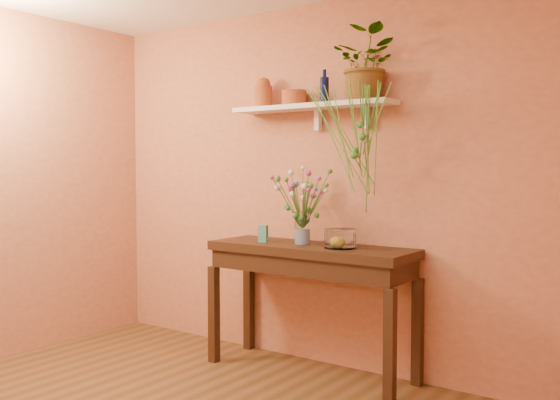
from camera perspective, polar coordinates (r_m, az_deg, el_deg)
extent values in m
cube|color=#C47D53|center=(4.68, 3.21, 1.46)|extent=(4.00, 0.04, 2.70)
cube|color=#C47D53|center=(2.02, 20.87, -0.77)|extent=(0.04, 4.00, 2.70)
cube|color=#331F10|center=(4.43, 2.79, -4.57)|extent=(1.52, 0.49, 0.07)
cube|color=#331F10|center=(4.44, 2.78, -5.83)|extent=(1.46, 0.45, 0.13)
cube|color=#331F10|center=(4.79, -6.10, -10.42)|extent=(0.07, 0.07, 0.73)
cube|color=#331F10|center=(4.00, 10.09, -13.16)|extent=(0.07, 0.07, 0.73)
cube|color=#331F10|center=(5.11, -2.89, -9.56)|extent=(0.07, 0.07, 0.73)
cube|color=#331F10|center=(4.38, 12.54, -11.78)|extent=(0.07, 0.07, 0.73)
cube|color=white|center=(4.57, 2.88, 8.58)|extent=(1.30, 0.24, 0.04)
cube|color=white|center=(4.64, 3.52, 7.34)|extent=(0.04, 0.05, 0.15)
cube|color=white|center=(4.44, 7.93, 7.51)|extent=(0.04, 0.05, 0.15)
cylinder|color=#BB5026|center=(4.84, -1.53, 9.46)|extent=(0.14, 0.14, 0.17)
sphere|color=#BB5026|center=(4.86, -1.53, 10.57)|extent=(0.11, 0.11, 0.11)
cylinder|color=#BB5026|center=(4.67, 1.31, 9.36)|extent=(0.19, 0.19, 0.11)
cylinder|color=#0A0E39|center=(4.52, 4.11, 10.03)|extent=(0.08, 0.08, 0.19)
cylinder|color=#0A0E39|center=(4.54, 4.12, 11.55)|extent=(0.03, 0.03, 0.06)
imported|color=#337426|center=(4.38, 8.09, 12.24)|extent=(0.44, 0.38, 0.49)
cylinder|color=#337426|center=(4.13, 8.43, 7.35)|extent=(0.20, 0.14, 0.46)
cylinder|color=#4CA030|center=(4.25, 5.32, 5.43)|extent=(0.38, 0.22, 0.73)
cylinder|color=#4CA030|center=(4.21, 6.16, 5.80)|extent=(0.30, 0.28, 0.68)
cylinder|color=#337426|center=(4.19, 8.10, 4.59)|extent=(0.09, 0.13, 0.85)
cylinder|color=#4CA030|center=(4.29, 5.80, 5.60)|extent=(0.14, 0.04, 0.69)
cylinder|color=#4CA030|center=(4.25, 6.63, 7.85)|extent=(0.03, 0.11, 0.36)
cylinder|color=#337426|center=(4.23, 5.46, 6.50)|extent=(0.29, 0.14, 0.57)
cylinder|color=#4CA030|center=(4.18, 8.50, 6.25)|extent=(0.18, 0.11, 0.61)
cylinder|color=#4CA030|center=(4.19, 5.46, 6.25)|extent=(0.09, 0.26, 0.61)
cylinder|color=#337426|center=(4.13, 8.02, 5.53)|extent=(0.03, 0.12, 0.72)
cylinder|color=#4CA030|center=(4.20, 7.82, 7.80)|extent=(0.08, 0.06, 0.38)
cylinder|color=#4CA030|center=(4.10, 9.10, 7.71)|extent=(0.23, 0.11, 0.41)
cylinder|color=#337426|center=(4.13, 7.67, 6.31)|extent=(0.10, 0.30, 0.61)
cylinder|color=#4CA030|center=(4.15, 7.01, 6.24)|extent=(0.08, 0.31, 0.61)
cylinder|color=#4CA030|center=(4.23, 8.09, 7.70)|extent=(0.03, 0.08, 0.39)
cylinder|color=#337426|center=(4.21, 7.64, 6.75)|extent=(0.09, 0.07, 0.53)
cylinder|color=#4CA030|center=(4.30, 4.92, 5.51)|extent=(0.31, 0.08, 0.71)
cylinder|color=#4CA030|center=(4.09, 8.84, 5.46)|extent=(0.17, 0.29, 0.73)
cylinder|color=#337426|center=(4.18, 7.63, 7.91)|extent=(0.08, 0.13, 0.37)
sphere|color=#337426|center=(4.19, 6.91, 4.52)|extent=(0.05, 0.05, 0.05)
sphere|color=#337426|center=(4.16, 6.84, 4.10)|extent=(0.05, 0.05, 0.05)
sphere|color=#337426|center=(4.13, 7.60, 5.81)|extent=(0.05, 0.05, 0.05)
sphere|color=#337426|center=(4.15, 7.45, 6.90)|extent=(0.05, 0.05, 0.05)
cylinder|color=white|center=(4.46, 2.07, -2.60)|extent=(0.11, 0.11, 0.23)
cylinder|color=silver|center=(4.46, 2.07, -3.37)|extent=(0.10, 0.10, 0.11)
cylinder|color=#386B28|center=(4.40, 1.66, -0.64)|extent=(0.01, 0.12, 0.31)
sphere|color=#337426|center=(4.34, 1.24, 1.35)|extent=(0.04, 0.04, 0.04)
cylinder|color=#386B28|center=(4.37, 1.59, -0.67)|extent=(0.03, 0.17, 0.31)
sphere|color=#BA3089|center=(4.29, 1.09, 1.32)|extent=(0.04, 0.04, 0.04)
cylinder|color=#386B28|center=(4.34, 2.17, -0.71)|extent=(0.12, 0.17, 0.31)
sphere|color=silver|center=(4.23, 2.27, 1.26)|extent=(0.05, 0.05, 0.05)
cylinder|color=#386B28|center=(4.34, 2.25, -0.69)|extent=(0.14, 0.17, 0.32)
sphere|color=#529530|center=(4.23, 2.44, 1.30)|extent=(0.03, 0.03, 0.03)
cylinder|color=#386B28|center=(4.38, 2.12, -1.19)|extent=(0.08, 0.11, 0.23)
sphere|color=silver|center=(4.31, 2.17, 0.25)|extent=(0.04, 0.04, 0.04)
cylinder|color=#386B28|center=(4.39, 2.36, -0.84)|extent=(0.10, 0.08, 0.28)
sphere|color=#BA3089|center=(4.33, 2.65, 0.96)|extent=(0.04, 0.04, 0.04)
cylinder|color=#386B28|center=(4.36, 2.83, -0.34)|extent=(0.19, 0.08, 0.36)
sphere|color=#BA3089|center=(4.27, 3.63, 2.01)|extent=(0.03, 0.03, 0.03)
cylinder|color=#386B28|center=(4.43, 2.46, -0.64)|extent=(0.08, 0.01, 0.31)
sphere|color=#529530|center=(4.40, 2.85, 1.33)|extent=(0.04, 0.04, 0.04)
cylinder|color=#386B28|center=(4.43, 2.41, -0.62)|extent=(0.07, 0.01, 0.31)
sphere|color=silver|center=(4.41, 2.76, 1.36)|extent=(0.03, 0.03, 0.03)
cylinder|color=#386B28|center=(4.43, 2.68, -0.81)|extent=(0.10, 0.03, 0.28)
sphere|color=#536CD5|center=(4.40, 3.31, 0.99)|extent=(0.03, 0.03, 0.03)
cylinder|color=#386B28|center=(4.44, 3.35, 0.03)|extent=(0.17, 0.12, 0.41)
sphere|color=#337426|center=(4.44, 4.63, 2.65)|extent=(0.04, 0.04, 0.04)
cylinder|color=#386B28|center=(4.46, 2.95, -0.92)|extent=(0.11, 0.10, 0.26)
sphere|color=#BA3089|center=(4.46, 3.83, 0.73)|extent=(0.03, 0.03, 0.03)
cylinder|color=#386B28|center=(4.48, 3.15, -0.85)|extent=(0.10, 0.16, 0.27)
sphere|color=silver|center=(4.51, 4.22, 0.85)|extent=(0.03, 0.03, 0.03)
cylinder|color=#386B28|center=(4.49, 3.20, -0.58)|extent=(0.10, 0.18, 0.31)
sphere|color=#529530|center=(4.53, 4.31, 1.39)|extent=(0.03, 0.03, 0.03)
cylinder|color=#386B28|center=(4.49, 2.47, -0.65)|extent=(0.01, 0.11, 0.30)
sphere|color=silver|center=(4.52, 2.87, 1.26)|extent=(0.04, 0.04, 0.04)
cylinder|color=#386B28|center=(4.50, 2.58, -1.08)|extent=(0.02, 0.13, 0.23)
sphere|color=#BA3089|center=(4.54, 3.07, 0.39)|extent=(0.05, 0.05, 0.05)
cylinder|color=#386B28|center=(4.50, 2.36, -0.03)|extent=(0.03, 0.13, 0.39)
sphere|color=#BA3089|center=(4.56, 2.65, 2.47)|extent=(0.05, 0.05, 0.05)
cylinder|color=#386B28|center=(4.50, 2.27, -0.56)|extent=(0.04, 0.12, 0.31)
sphere|color=#529530|center=(4.55, 2.46, 1.41)|extent=(0.05, 0.05, 0.05)
cylinder|color=#386B28|center=(4.48, 2.10, 0.22)|extent=(0.05, 0.08, 0.43)
sphere|color=silver|center=(4.52, 2.12, 2.98)|extent=(0.03, 0.03, 0.03)
cylinder|color=#386B28|center=(4.50, 1.76, -0.54)|extent=(0.10, 0.07, 0.31)
sphere|color=#536CD5|center=(4.54, 1.45, 1.47)|extent=(0.05, 0.05, 0.05)
cylinder|color=#386B28|center=(4.52, 1.61, -0.86)|extent=(0.14, 0.09, 0.26)
sphere|color=#337426|center=(4.59, 1.16, 0.81)|extent=(0.04, 0.04, 0.04)
cylinder|color=#386B28|center=(4.49, 1.57, -0.66)|extent=(0.12, 0.04, 0.30)
sphere|color=#BA3089|center=(4.53, 1.09, 1.23)|extent=(0.04, 0.04, 0.04)
cylinder|color=#386B28|center=(4.47, 1.54, 0.00)|extent=(0.11, 0.01, 0.40)
sphere|color=silver|center=(4.49, 1.02, 2.55)|extent=(0.04, 0.04, 0.04)
cylinder|color=#386B28|center=(4.46, 0.91, -0.30)|extent=(0.17, 0.09, 0.36)
sphere|color=#529530|center=(4.46, -0.24, 1.98)|extent=(0.05, 0.05, 0.05)
cylinder|color=#386B28|center=(4.44, 0.94, -0.70)|extent=(0.14, 0.11, 0.30)
sphere|color=silver|center=(4.44, -0.19, 1.18)|extent=(0.05, 0.05, 0.05)
cylinder|color=#386B28|center=(4.45, 1.55, -0.79)|extent=(0.08, 0.04, 0.28)
sphere|color=#BA3089|center=(4.45, 1.02, 1.01)|extent=(0.05, 0.05, 0.05)
cylinder|color=#386B28|center=(4.42, 0.66, -0.26)|extent=(0.15, 0.18, 0.37)
sphere|color=#BA3089|center=(4.39, -0.77, 2.09)|extent=(0.03, 0.03, 0.03)
cylinder|color=#386B28|center=(4.40, 1.33, -0.36)|extent=(0.05, 0.14, 0.35)
sphere|color=#529530|center=(4.35, 0.57, 1.91)|extent=(0.04, 0.04, 0.04)
cylinder|color=#386B28|center=(4.42, 1.62, -1.03)|extent=(0.03, 0.09, 0.25)
sphere|color=silver|center=(4.38, 1.16, 0.55)|extent=(0.05, 0.05, 0.05)
sphere|color=#337426|center=(4.36, 1.93, -1.72)|extent=(0.04, 0.04, 0.04)
sphere|color=#337426|center=(4.48, 0.74, -0.76)|extent=(0.04, 0.04, 0.04)
sphere|color=#337426|center=(4.52, 0.64, -0.59)|extent=(0.04, 0.04, 0.04)
sphere|color=#337426|center=(4.36, 1.40, -1.48)|extent=(0.04, 0.04, 0.04)
sphere|color=#337426|center=(4.51, 2.65, -0.93)|extent=(0.04, 0.04, 0.04)
sphere|color=#337426|center=(4.40, 3.40, -1.43)|extent=(0.04, 0.04, 0.04)
cylinder|color=white|center=(4.26, 5.57, -3.56)|extent=(0.22, 0.22, 0.13)
cylinder|color=white|center=(4.27, 5.57, -4.35)|extent=(0.21, 0.21, 0.01)
sphere|color=yellow|center=(4.26, 5.38, -3.85)|extent=(0.08, 0.08, 0.08)
cube|color=teal|center=(4.58, -1.57, -3.11)|extent=(0.07, 0.06, 0.13)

